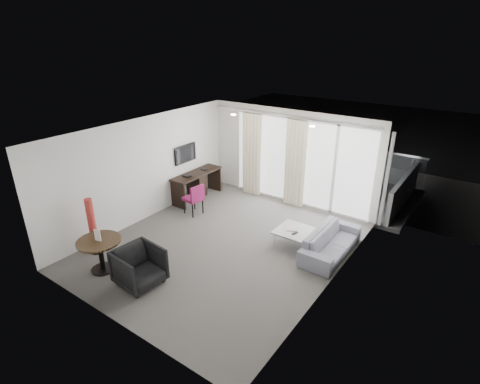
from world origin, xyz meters
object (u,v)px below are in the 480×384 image
Objects in this scene: red_lamp at (92,226)px; rattan_chair_b at (354,188)px; desk_chair at (193,199)px; sofa at (331,242)px; round_table at (101,255)px; rattan_chair_a at (323,177)px; tub_armchair at (139,267)px; coffee_table at (294,237)px; desk at (197,186)px.

red_lamp is 6.93m from rattan_chair_b.
desk_chair is 2.72m from red_lamp.
sofa is (4.22, 2.93, -0.37)m from red_lamp.
rattan_chair_a is at bearing 73.60° from round_table.
desk_chair is 3.09m from tub_armchair.
desk_chair is 1.06× the size of rattan_chair_a.
rattan_chair_a is (-0.80, 3.38, 0.22)m from coffee_table.
desk is 3.82m from rattan_chair_a.
desk_chair reaches higher than round_table.
tub_armchair is at bearing -120.14° from coffee_table.
desk_chair is (0.57, -0.80, 0.03)m from desk.
sofa is (0.82, 0.13, 0.09)m from coffee_table.
rattan_chair_a is (2.12, 3.52, -0.02)m from desk_chair.
red_lamp is (-0.48, -2.67, 0.22)m from desk_chair.
red_lamp reaches higher than desk.
sofa is 3.64m from rattan_chair_a.
red_lamp is 5.15m from sofa.
round_table is at bearing 132.67° from sofa.
red_lamp is at bearing -140.45° from coffee_table.
red_lamp reaches higher than rattan_chair_b.
desk is 2.04× the size of tub_armchair.
desk_chair is 1.02× the size of rattan_chair_b.
sofa is (2.56, 3.12, -0.10)m from tub_armchair.
desk is at bearing -164.40° from rattan_chair_b.
desk_chair is at bearing -151.84° from rattan_chair_b.
desk_chair is 0.45× the size of sofa.
sofa is 2.33× the size of rattan_chair_a.
desk_chair is at bearing -100.40° from rattan_chair_a.
rattan_chair_a is at bearing -3.24° from tub_armchair.
rattan_chair_a is (2.60, 6.18, -0.24)m from red_lamp.
rattan_chair_a reaches higher than desk.
desk_chair reaches higher than desk.
desk_chair is at bearing 94.02° from sofa.
sofa is at bearing -34.23° from tub_armchair.
desk is at bearing -114.06° from rattan_chair_a.
coffee_table is at bearing -24.97° from tub_armchair.
rattan_chair_a is (0.94, 6.37, 0.03)m from tub_armchair.
round_table is at bearing -25.69° from red_lamp.
desk is at bearing 169.16° from coffee_table.
desk is 4.46m from rattan_chair_b.
desk_chair is 3.00m from round_table.
red_lamp is 6.71m from rattan_chair_a.
round_table is 1.04× the size of rattan_chair_b.
round_table reaches higher than sofa.
rattan_chair_b is at bearing 84.74° from coffee_table.
desk reaches higher than tub_armchair.
desk is 0.99m from desk_chair.
tub_armchair is (1.18, -2.85, -0.05)m from desk_chair.
tub_armchair is (1.75, -3.66, -0.02)m from desk.
round_table reaches higher than coffee_table.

